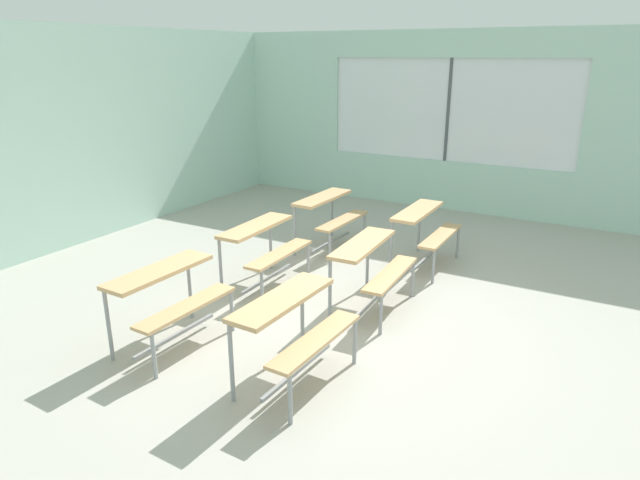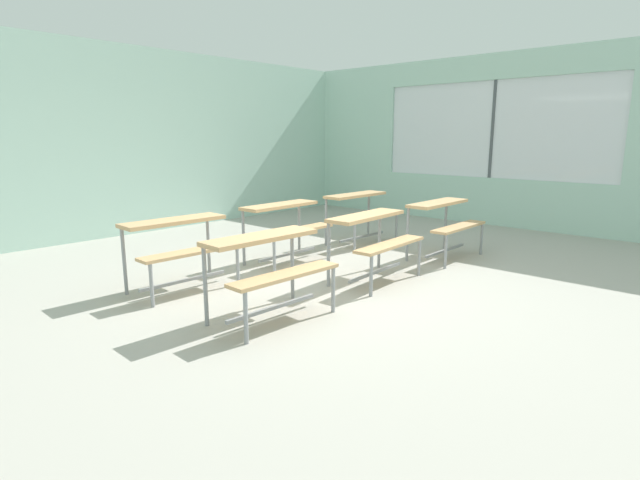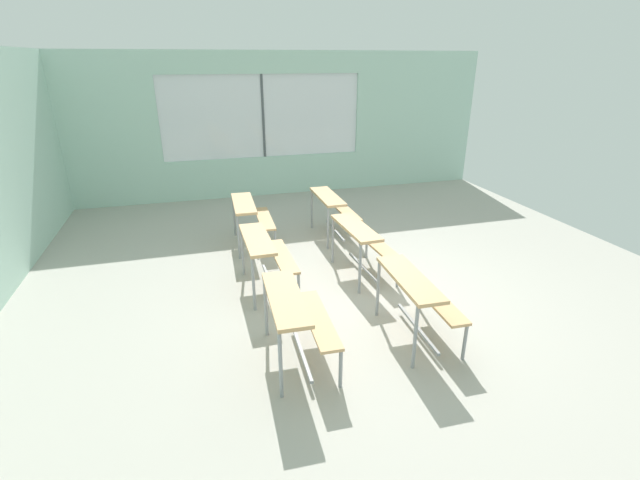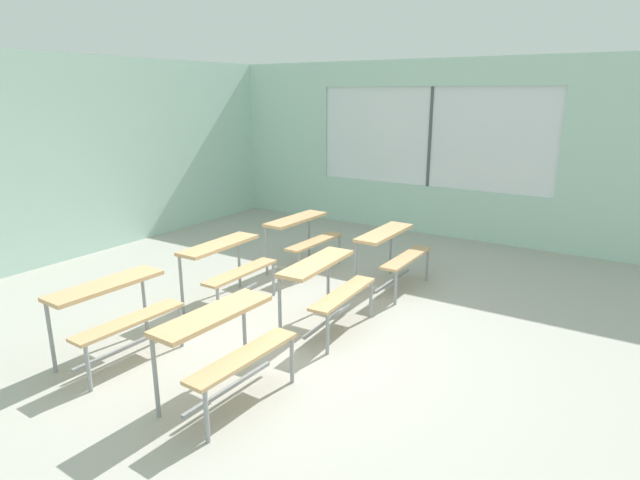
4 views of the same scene
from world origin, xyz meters
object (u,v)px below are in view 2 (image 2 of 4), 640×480
at_px(desk_bench_r0c1, 374,231).
at_px(desk_bench_r1c2, 361,206).
at_px(desk_bench_r0c2, 445,216).
at_px(desk_bench_r0c0, 269,257).
at_px(desk_bench_r1c1, 286,218).
at_px(desk_bench_r1c0, 180,237).

xyz_separation_m(desk_bench_r0c1, desk_bench_r1c2, (1.49, 1.33, 0.00)).
relative_size(desk_bench_r0c2, desk_bench_r1c2, 0.98).
bearing_deg(desk_bench_r0c0, desk_bench_r0c2, 1.45).
height_order(desk_bench_r0c2, desk_bench_r1c2, same).
bearing_deg(desk_bench_r0c2, desk_bench_r0c1, 177.97).
relative_size(desk_bench_r1c1, desk_bench_r1c2, 0.99).
bearing_deg(desk_bench_r0c0, desk_bench_r1c0, 94.18).
bearing_deg(desk_bench_r0c1, desk_bench_r0c0, 177.97).
xyz_separation_m(desk_bench_r0c1, desk_bench_r1c0, (-1.63, 1.30, 0.00)).
bearing_deg(desk_bench_r0c0, desk_bench_r1c1, 43.94).
relative_size(desk_bench_r0c0, desk_bench_r0c1, 0.99).
relative_size(desk_bench_r0c1, desk_bench_r0c2, 1.02).
height_order(desk_bench_r0c1, desk_bench_r1c1, same).
distance_m(desk_bench_r0c2, desk_bench_r1c2, 1.38).
bearing_deg(desk_bench_r1c2, desk_bench_r1c1, -178.72).
distance_m(desk_bench_r0c1, desk_bench_r1c0, 2.08).
distance_m(desk_bench_r0c2, desk_bench_r1c1, 2.09).
height_order(desk_bench_r0c0, desk_bench_r1c1, same).
relative_size(desk_bench_r0c2, desk_bench_r1c0, 0.98).
relative_size(desk_bench_r0c1, desk_bench_r1c2, 1.01).
height_order(desk_bench_r1c0, desk_bench_r1c2, same).
bearing_deg(desk_bench_r1c1, desk_bench_r0c0, -138.93).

